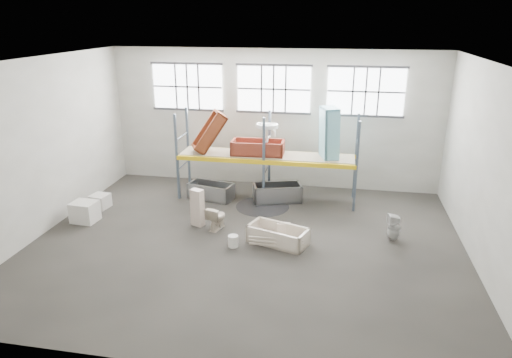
% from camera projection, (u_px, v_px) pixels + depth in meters
% --- Properties ---
extents(floor, '(12.00, 10.00, 0.10)m').
position_uv_depth(floor, '(246.00, 245.00, 13.04)').
color(floor, '#46423C').
rests_on(floor, ground).
extents(ceiling, '(12.00, 10.00, 0.10)m').
position_uv_depth(ceiling, '(245.00, 59.00, 11.35)').
color(ceiling, silver).
rests_on(ceiling, ground).
extents(wall_back, '(12.00, 0.10, 5.00)m').
position_uv_depth(wall_back, '(274.00, 119.00, 16.88)').
color(wall_back, '#A7A69B').
rests_on(wall_back, ground).
extents(wall_front, '(12.00, 0.10, 5.00)m').
position_uv_depth(wall_front, '(183.00, 247.00, 7.51)').
color(wall_front, '#A09F95').
rests_on(wall_front, ground).
extents(wall_left, '(0.10, 10.00, 5.00)m').
position_uv_depth(wall_left, '(39.00, 147.00, 13.24)').
color(wall_left, '#9C9B90').
rests_on(wall_left, ground).
extents(wall_right, '(0.10, 10.00, 5.00)m').
position_uv_depth(wall_right, '(491.00, 172.00, 11.15)').
color(wall_right, '#B7B6A9').
rests_on(wall_right, ground).
extents(window_left, '(2.60, 0.04, 1.60)m').
position_uv_depth(window_left, '(188.00, 87.00, 16.96)').
color(window_left, white).
rests_on(window_left, wall_back).
extents(window_mid, '(2.60, 0.04, 1.60)m').
position_uv_depth(window_mid, '(274.00, 89.00, 16.41)').
color(window_mid, white).
rests_on(window_mid, wall_back).
extents(window_right, '(2.60, 0.04, 1.60)m').
position_uv_depth(window_right, '(366.00, 92.00, 15.86)').
color(window_right, white).
rests_on(window_right, wall_back).
extents(rack_upright_la, '(0.08, 0.08, 3.00)m').
position_uv_depth(rack_upright_la, '(177.00, 157.00, 15.73)').
color(rack_upright_la, slate).
rests_on(rack_upright_la, floor).
extents(rack_upright_lb, '(0.08, 0.08, 3.00)m').
position_uv_depth(rack_upright_lb, '(188.00, 148.00, 16.84)').
color(rack_upright_lb, slate).
rests_on(rack_upright_lb, floor).
extents(rack_upright_ma, '(0.08, 0.08, 3.00)m').
position_uv_depth(rack_upright_ma, '(264.00, 162.00, 15.22)').
color(rack_upright_ma, slate).
rests_on(rack_upright_ma, floor).
extents(rack_upright_mb, '(0.08, 0.08, 3.00)m').
position_uv_depth(rack_upright_mb, '(269.00, 152.00, 16.33)').
color(rack_upright_mb, slate).
rests_on(rack_upright_mb, floor).
extents(rack_upright_ra, '(0.08, 0.08, 3.00)m').
position_uv_depth(rack_upright_ra, '(357.00, 167.00, 14.70)').
color(rack_upright_ra, slate).
rests_on(rack_upright_ra, floor).
extents(rack_upright_rb, '(0.08, 0.08, 3.00)m').
position_uv_depth(rack_upright_rb, '(356.00, 157.00, 15.81)').
color(rack_upright_rb, slate).
rests_on(rack_upright_rb, floor).
extents(rack_beam_front, '(6.00, 0.10, 0.14)m').
position_uv_depth(rack_beam_front, '(264.00, 162.00, 15.22)').
color(rack_beam_front, yellow).
rests_on(rack_beam_front, floor).
extents(rack_beam_back, '(6.00, 0.10, 0.14)m').
position_uv_depth(rack_beam_back, '(269.00, 152.00, 16.33)').
color(rack_beam_back, yellow).
rests_on(rack_beam_back, floor).
extents(shelf_deck, '(5.90, 1.10, 0.03)m').
position_uv_depth(shelf_deck, '(267.00, 155.00, 15.75)').
color(shelf_deck, gray).
rests_on(shelf_deck, floor).
extents(wet_patch, '(1.80, 1.80, 0.00)m').
position_uv_depth(wet_patch, '(262.00, 206.00, 15.53)').
color(wet_patch, black).
rests_on(wet_patch, floor).
extents(bathtub_beige, '(1.82, 1.28, 0.49)m').
position_uv_depth(bathtub_beige, '(278.00, 235.00, 12.97)').
color(bathtub_beige, beige).
rests_on(bathtub_beige, floor).
extents(cistern_spare, '(0.38, 0.19, 0.36)m').
position_uv_depth(cistern_spare, '(284.00, 229.00, 13.26)').
color(cistern_spare, beige).
rests_on(cistern_spare, bathtub_beige).
extents(sink_in_tub, '(0.64, 0.64, 0.17)m').
position_uv_depth(sink_in_tub, '(265.00, 231.00, 13.42)').
color(sink_in_tub, beige).
rests_on(sink_in_tub, bathtub_beige).
extents(toilet_beige, '(0.58, 0.80, 0.73)m').
position_uv_depth(toilet_beige, '(217.00, 217.00, 13.80)').
color(toilet_beige, beige).
rests_on(toilet_beige, floor).
extents(cistern_tall, '(0.44, 0.37, 1.16)m').
position_uv_depth(cistern_tall, '(198.00, 208.00, 13.96)').
color(cistern_tall, beige).
rests_on(cistern_tall, floor).
extents(toilet_white, '(0.43, 0.43, 0.79)m').
position_uv_depth(toilet_white, '(394.00, 227.00, 13.09)').
color(toilet_white, silver).
rests_on(toilet_white, floor).
extents(steel_tub_left, '(1.65, 1.03, 0.56)m').
position_uv_depth(steel_tub_left, '(211.00, 191.00, 16.13)').
color(steel_tub_left, '#B2B6BA').
rests_on(steel_tub_left, floor).
extents(steel_tub_right, '(1.77, 1.20, 0.59)m').
position_uv_depth(steel_tub_right, '(277.00, 193.00, 15.93)').
color(steel_tub_right, '#96989D').
rests_on(steel_tub_right, floor).
extents(rust_tub_flat, '(1.80, 0.90, 0.50)m').
position_uv_depth(rust_tub_flat, '(258.00, 148.00, 15.70)').
color(rust_tub_flat, '#97412D').
rests_on(rust_tub_flat, shelf_deck).
extents(rust_tub_tilted, '(1.41, 1.16, 1.49)m').
position_uv_depth(rust_tub_tilted, '(210.00, 132.00, 15.84)').
color(rust_tub_tilted, brown).
rests_on(rust_tub_tilted, shelf_deck).
extents(sink_on_shelf, '(0.82, 0.68, 0.65)m').
position_uv_depth(sink_on_shelf, '(267.00, 142.00, 15.41)').
color(sink_on_shelf, white).
rests_on(sink_on_shelf, rust_tub_flat).
extents(blue_tub_upright, '(0.77, 0.95, 1.76)m').
position_uv_depth(blue_tub_upright, '(329.00, 134.00, 15.16)').
color(blue_tub_upright, '#79C1D4').
rests_on(blue_tub_upright, shelf_deck).
extents(bucket, '(0.32, 0.32, 0.33)m').
position_uv_depth(bucket, '(233.00, 241.00, 12.79)').
color(bucket, silver).
rests_on(bucket, floor).
extents(carton_near, '(0.78, 0.69, 0.63)m').
position_uv_depth(carton_near, '(85.00, 212.00, 14.33)').
color(carton_near, silver).
rests_on(carton_near, floor).
extents(carton_far, '(0.61, 0.61, 0.45)m').
position_uv_depth(carton_far, '(100.00, 201.00, 15.39)').
color(carton_far, beige).
rests_on(carton_far, floor).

